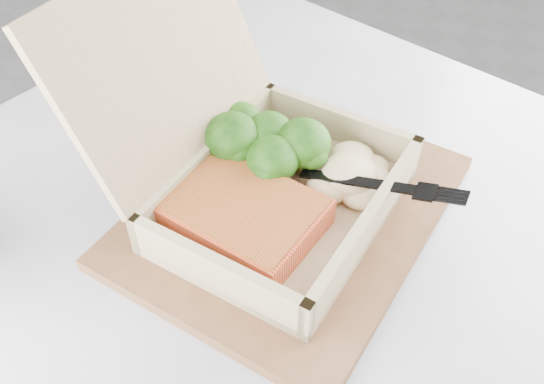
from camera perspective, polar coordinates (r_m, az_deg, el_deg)
floor at (r=1.39m, az=-2.73°, el=-11.86°), size 4.00×4.00×0.00m
cafe_table at (r=0.75m, az=0.10°, el=-12.77°), size 0.97×0.97×0.72m
serving_tray at (r=0.61m, az=1.72°, el=-1.72°), size 0.41×0.38×0.01m
takeout_container at (r=0.58m, az=-2.61°, el=3.56°), size 0.33×0.35×0.21m
salmon_fillet at (r=0.56m, az=-2.71°, el=-2.13°), size 0.15×0.17×0.03m
broccoli_pile at (r=0.62m, az=-0.28°, el=4.92°), size 0.13×0.13×0.05m
mashed_potatoes at (r=0.60m, az=7.27°, el=1.67°), size 0.09×0.08×0.03m
plastic_fork at (r=0.58m, az=5.98°, el=1.66°), size 0.10×0.15×0.03m
receipt at (r=0.72m, az=-6.76°, el=6.08°), size 0.10×0.16×0.00m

